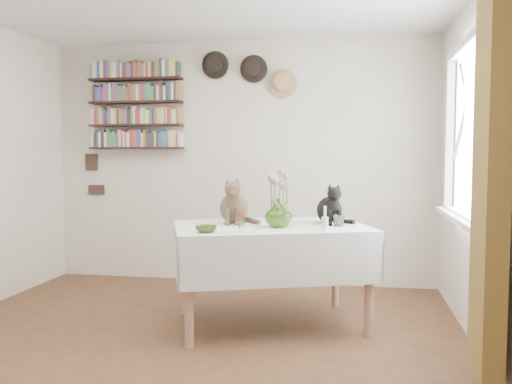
% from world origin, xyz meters
% --- Properties ---
extents(room, '(4.08, 4.58, 2.58)m').
position_xyz_m(room, '(0.00, 0.00, 1.25)').
color(room, brown).
rests_on(room, ground).
extents(window, '(0.12, 1.52, 1.32)m').
position_xyz_m(window, '(1.97, 0.80, 1.40)').
color(window, white).
rests_on(window, room).
extents(curtain, '(0.12, 0.38, 2.10)m').
position_xyz_m(curtain, '(1.90, -0.12, 1.15)').
color(curtain, brown).
rests_on(curtain, room).
extents(dining_table, '(1.70, 1.38, 0.79)m').
position_xyz_m(dining_table, '(0.54, 0.86, 0.59)').
color(dining_table, white).
rests_on(dining_table, room).
extents(tabby_cat, '(0.29, 0.35, 0.37)m').
position_xyz_m(tabby_cat, '(0.22, 0.96, 0.97)').
color(tabby_cat, brown).
rests_on(tabby_cat, dining_table).
extents(black_cat, '(0.30, 0.34, 0.33)m').
position_xyz_m(black_cat, '(0.98, 1.05, 0.95)').
color(black_cat, black).
rests_on(black_cat, dining_table).
extents(flower_vase, '(0.23, 0.23, 0.22)m').
position_xyz_m(flower_vase, '(0.61, 0.75, 0.89)').
color(flower_vase, '#85AF41').
rests_on(flower_vase, dining_table).
extents(green_bowl, '(0.17, 0.17, 0.05)m').
position_xyz_m(green_bowl, '(0.14, 0.40, 0.81)').
color(green_bowl, '#85AF41').
rests_on(green_bowl, dining_table).
extents(drinking_glass, '(0.11, 0.11, 0.09)m').
position_xyz_m(drinking_glass, '(1.05, 0.89, 0.83)').
color(drinking_glass, white).
rests_on(drinking_glass, dining_table).
extents(candlestick, '(0.05, 0.05, 0.18)m').
position_xyz_m(candlestick, '(0.96, 0.64, 0.85)').
color(candlestick, white).
rests_on(candlestick, dining_table).
extents(berry_jar, '(0.04, 0.04, 0.18)m').
position_xyz_m(berry_jar, '(0.39, 0.43, 0.86)').
color(berry_jar, white).
rests_on(berry_jar, dining_table).
extents(porcelain_figurine, '(0.05, 0.05, 0.09)m').
position_xyz_m(porcelain_figurine, '(0.99, 0.98, 0.83)').
color(porcelain_figurine, white).
rests_on(porcelain_figurine, dining_table).
extents(flower_bouquet, '(0.17, 0.13, 0.39)m').
position_xyz_m(flower_bouquet, '(0.61, 0.76, 1.13)').
color(flower_bouquet, '#4C7233').
rests_on(flower_bouquet, flower_vase).
extents(bookshelf_unit, '(1.00, 0.16, 0.91)m').
position_xyz_m(bookshelf_unit, '(-1.10, 2.16, 1.84)').
color(bookshelf_unit, black).
rests_on(bookshelf_unit, room).
extents(wall_hats, '(0.98, 0.09, 0.48)m').
position_xyz_m(wall_hats, '(0.12, 2.19, 2.17)').
color(wall_hats, black).
rests_on(wall_hats, room).
extents(wall_art_plaques, '(0.21, 0.02, 0.44)m').
position_xyz_m(wall_art_plaques, '(-1.63, 2.23, 1.12)').
color(wall_art_plaques, '#38281E').
rests_on(wall_art_plaques, room).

